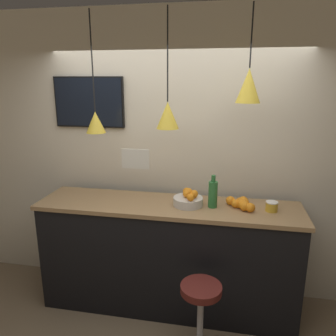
{
  "coord_description": "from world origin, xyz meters",
  "views": [
    {
      "loc": [
        0.54,
        -2.1,
        2.22
      ],
      "look_at": [
        0.0,
        0.73,
        1.44
      ],
      "focal_mm": 35.0,
      "sensor_mm": 36.0,
      "label": 1
    }
  ],
  "objects_px": {
    "spread_jar": "(272,206)",
    "mounted_tv": "(89,102)",
    "juice_bottle": "(213,194)",
    "bar_stool": "(200,309)",
    "fruit_bowl": "(188,199)"
  },
  "relations": [
    {
      "from": "spread_jar",
      "to": "mounted_tv",
      "type": "distance_m",
      "value": 2.05
    },
    {
      "from": "juice_bottle",
      "to": "mounted_tv",
      "type": "height_order",
      "value": "mounted_tv"
    },
    {
      "from": "spread_jar",
      "to": "mounted_tv",
      "type": "xyz_separation_m",
      "value": [
        -1.82,
        0.35,
        0.86
      ]
    },
    {
      "from": "juice_bottle",
      "to": "spread_jar",
      "type": "height_order",
      "value": "juice_bottle"
    },
    {
      "from": "bar_stool",
      "to": "fruit_bowl",
      "type": "relative_size",
      "value": 2.4
    },
    {
      "from": "mounted_tv",
      "to": "fruit_bowl",
      "type": "bearing_deg",
      "value": -18.18
    },
    {
      "from": "bar_stool",
      "to": "juice_bottle",
      "type": "xyz_separation_m",
      "value": [
        0.04,
        0.58,
        0.78
      ]
    },
    {
      "from": "bar_stool",
      "to": "juice_bottle",
      "type": "distance_m",
      "value": 0.97
    },
    {
      "from": "spread_jar",
      "to": "mounted_tv",
      "type": "bearing_deg",
      "value": 169.01
    },
    {
      "from": "fruit_bowl",
      "to": "mounted_tv",
      "type": "relative_size",
      "value": 0.37
    },
    {
      "from": "fruit_bowl",
      "to": "spread_jar",
      "type": "relative_size",
      "value": 2.56
    },
    {
      "from": "spread_jar",
      "to": "mounted_tv",
      "type": "relative_size",
      "value": 0.14
    },
    {
      "from": "juice_bottle",
      "to": "mounted_tv",
      "type": "bearing_deg",
      "value": 164.8
    },
    {
      "from": "bar_stool",
      "to": "spread_jar",
      "type": "distance_m",
      "value": 1.06
    },
    {
      "from": "juice_bottle",
      "to": "fruit_bowl",
      "type": "bearing_deg",
      "value": -179.91
    }
  ]
}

